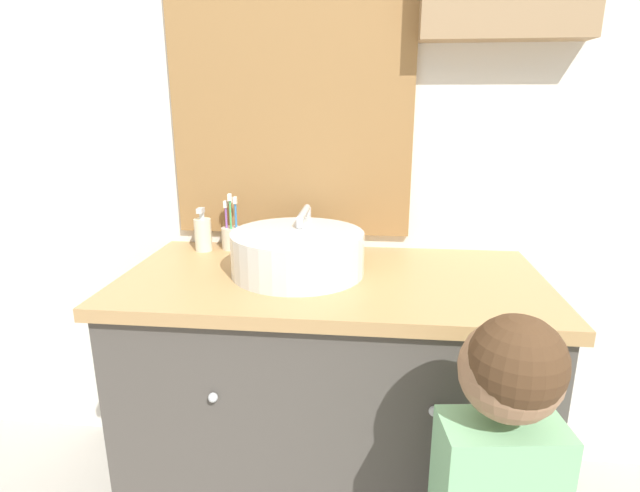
% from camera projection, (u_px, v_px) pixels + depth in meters
% --- Properties ---
extents(wall_back, '(3.20, 0.18, 2.50)m').
position_uv_depth(wall_back, '(348.00, 91.00, 1.56)').
color(wall_back, silver).
rests_on(wall_back, ground_plane).
extents(vanity_counter, '(1.17, 0.60, 0.79)m').
position_uv_depth(vanity_counter, '(331.00, 397.00, 1.51)').
color(vanity_counter, '#4C4742').
rests_on(vanity_counter, ground_plane).
extents(sink_basin, '(0.37, 0.42, 0.16)m').
position_uv_depth(sink_basin, '(298.00, 252.00, 1.41)').
color(sink_basin, silver).
rests_on(sink_basin, vanity_counter).
extents(toothbrush_holder, '(0.07, 0.07, 0.19)m').
position_uv_depth(toothbrush_holder, '(232.00, 235.00, 1.64)').
color(toothbrush_holder, beige).
rests_on(toothbrush_holder, vanity_counter).
extents(soap_dispenser, '(0.05, 0.05, 0.14)m').
position_uv_depth(soap_dispenser, '(203.00, 234.00, 1.62)').
color(soap_dispenser, beige).
rests_on(soap_dispenser, vanity_counter).
extents(child_figure, '(0.25, 0.46, 0.90)m').
position_uv_depth(child_figure, '(498.00, 482.00, 0.97)').
color(child_figure, slate).
rests_on(child_figure, ground_plane).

